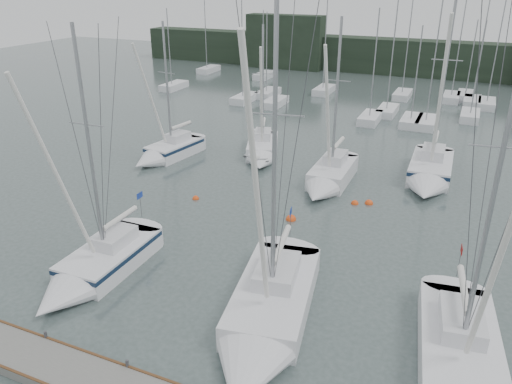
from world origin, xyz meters
The scene contains 15 objects.
ground centered at (0.00, 0.00, 0.00)m, with size 160.00×160.00×0.00m, color #42514D.
far_treeline centered at (0.00, 62.00, 2.50)m, with size 90.00×4.00×5.00m, color black.
far_building_left centered at (-20.00, 60.00, 4.00)m, with size 12.00×3.00×8.00m, color black.
mast_forest centered at (2.21, 42.21, 0.48)m, with size 60.37×22.41×14.89m.
sailboat_near_left centered at (-7.46, 0.33, 0.56)m, with size 2.82×8.26×12.94m.
sailboat_near_center centered at (1.83, -0.11, 0.56)m, with size 4.85×10.67×15.40m.
sailboat_mid_a centered at (-13.82, 16.50, 0.58)m, with size 3.47×7.15×11.37m.
sailboat_mid_b centered at (-6.76, 19.87, 0.54)m, with size 4.77×7.73×11.08m.
sailboat_mid_c centered at (-0.21, 16.26, 0.60)m, with size 2.54×7.65×12.13m.
sailboat_mid_d centered at (6.22, 19.85, 0.67)m, with size 3.09×8.52×14.27m.
buoy_a centered at (-0.82, 10.53, 0.00)m, with size 0.63×0.63×0.63m, color #F24B15.
buoy_b centered at (2.22, 14.37, 0.00)m, with size 0.48×0.48×0.48m, color #F24B15.
buoy_c centered at (-7.71, 10.84, 0.00)m, with size 0.45×0.45×0.45m, color #F24B15.
seagull centered at (0.64, 1.86, 7.08)m, with size 1.06×0.49×0.21m.
buoy_d centered at (3.07, 14.75, 0.00)m, with size 0.54×0.54×0.54m, color #F24B15.
Camera 1 is at (8.19, -15.30, 13.88)m, focal length 35.00 mm.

